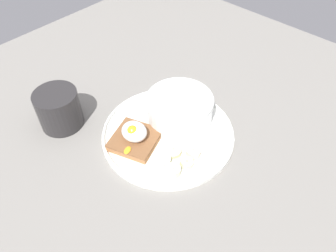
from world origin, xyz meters
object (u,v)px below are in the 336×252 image
(banana_slice_back, at_px, (173,170))
(banana_slice_inner, at_px, (187,163))
(poached_egg, at_px, (134,132))
(banana_slice_front, at_px, (173,151))
(toast_slice, at_px, (135,140))
(banana_slice_right, at_px, (163,160))
(oatmeal_bowl, at_px, (179,109))
(coffee_mug, at_px, (59,109))
(banana_slice_left, at_px, (193,152))

(banana_slice_back, relative_size, banana_slice_inner, 0.90)
(poached_egg, height_order, banana_slice_front, poached_egg)
(banana_slice_back, height_order, banana_slice_inner, banana_slice_back)
(toast_slice, height_order, banana_slice_back, toast_slice)
(banana_slice_right, bearing_deg, oatmeal_bowl, 116.68)
(banana_slice_right, bearing_deg, coffee_mug, -165.36)
(toast_slice, bearing_deg, banana_slice_inner, 13.52)
(poached_egg, relative_size, banana_slice_back, 2.14)
(poached_egg, relative_size, coffee_mug, 0.75)
(poached_egg, xyz_separation_m, banana_slice_front, (0.08, 0.03, -0.03))
(toast_slice, relative_size, poached_egg, 1.64)
(toast_slice, relative_size, banana_slice_front, 2.51)
(oatmeal_bowl, xyz_separation_m, coffee_mug, (-0.19, -0.18, 0.00))
(oatmeal_bowl, bearing_deg, coffee_mug, -136.69)
(poached_egg, distance_m, banana_slice_front, 0.09)
(banana_slice_left, bearing_deg, banana_slice_front, -140.11)
(banana_slice_inner, bearing_deg, coffee_mug, -162.13)
(oatmeal_bowl, distance_m, banana_slice_back, 0.15)
(banana_slice_left, bearing_deg, oatmeal_bowl, 146.77)
(toast_slice, bearing_deg, banana_slice_back, -2.06)
(banana_slice_back, distance_m, banana_slice_right, 0.03)
(banana_slice_front, height_order, banana_slice_inner, banana_slice_front)
(oatmeal_bowl, bearing_deg, banana_slice_back, -53.29)
(poached_egg, height_order, banana_slice_left, poached_egg)
(banana_slice_right, height_order, banana_slice_inner, banana_slice_right)
(banana_slice_inner, xyz_separation_m, coffee_mug, (-0.28, -0.09, 0.03))
(banana_slice_back, bearing_deg, oatmeal_bowl, 126.71)
(poached_egg, height_order, banana_slice_back, poached_egg)
(poached_egg, height_order, banana_slice_right, poached_egg)
(banana_slice_inner, height_order, coffee_mug, coffee_mug)
(toast_slice, height_order, coffee_mug, coffee_mug)
(poached_egg, relative_size, banana_slice_left, 1.85)
(banana_slice_inner, bearing_deg, toast_slice, -166.48)
(oatmeal_bowl, distance_m, banana_slice_front, 0.10)
(toast_slice, bearing_deg, coffee_mug, -159.25)
(banana_slice_right, relative_size, banana_slice_inner, 1.21)
(banana_slice_front, relative_size, banana_slice_left, 1.20)
(oatmeal_bowl, bearing_deg, banana_slice_front, -55.44)
(banana_slice_right, bearing_deg, banana_slice_back, -8.19)
(banana_slice_right, distance_m, coffee_mug, 0.26)
(oatmeal_bowl, relative_size, banana_slice_left, 3.82)
(banana_slice_right, relative_size, coffee_mug, 0.47)
(banana_slice_left, height_order, banana_slice_back, same)
(banana_slice_front, xyz_separation_m, banana_slice_back, (0.03, -0.04, -0.00))
(banana_slice_inner, bearing_deg, banana_slice_back, -102.66)
(oatmeal_bowl, height_order, banana_slice_back, oatmeal_bowl)
(coffee_mug, bearing_deg, oatmeal_bowl, 43.31)
(coffee_mug, bearing_deg, banana_slice_back, 12.18)
(toast_slice, xyz_separation_m, banana_slice_inner, (0.12, 0.03, -0.00))
(poached_egg, bearing_deg, banana_slice_back, -1.51)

